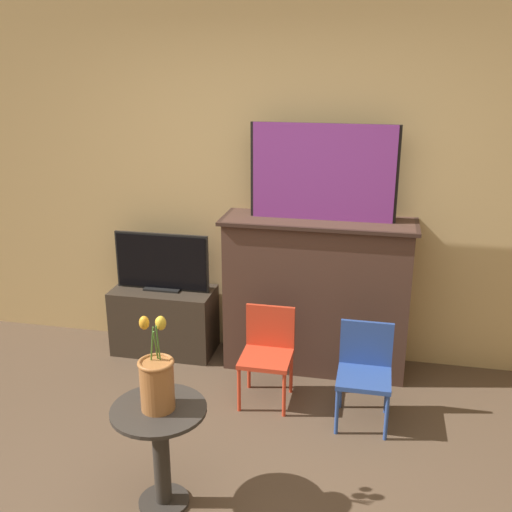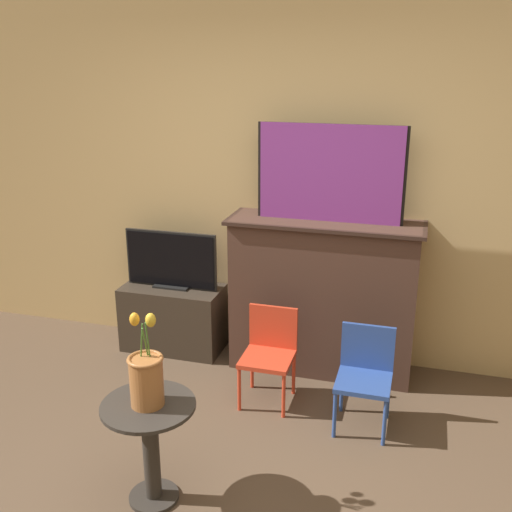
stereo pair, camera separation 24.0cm
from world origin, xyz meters
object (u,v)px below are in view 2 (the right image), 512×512
(tv_monitor, at_px, (171,261))
(chair_blue, at_px, (365,371))
(painting, at_px, (330,173))
(chair_red, at_px, (270,349))
(vase_tulips, at_px, (146,377))

(tv_monitor, bearing_deg, chair_blue, -22.14)
(painting, relative_size, chair_blue, 1.59)
(tv_monitor, bearing_deg, painting, 0.45)
(chair_red, height_order, chair_blue, same)
(tv_monitor, height_order, chair_blue, tv_monitor)
(painting, relative_size, vase_tulips, 2.13)
(painting, relative_size, tv_monitor, 1.38)
(tv_monitor, height_order, chair_red, tv_monitor)
(chair_red, height_order, vase_tulips, vase_tulips)
(chair_red, distance_m, vase_tulips, 1.22)
(chair_blue, relative_size, vase_tulips, 1.34)
(painting, bearing_deg, tv_monitor, -179.55)
(tv_monitor, relative_size, chair_blue, 1.15)
(chair_blue, distance_m, vase_tulips, 1.45)
(painting, height_order, chair_red, painting)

